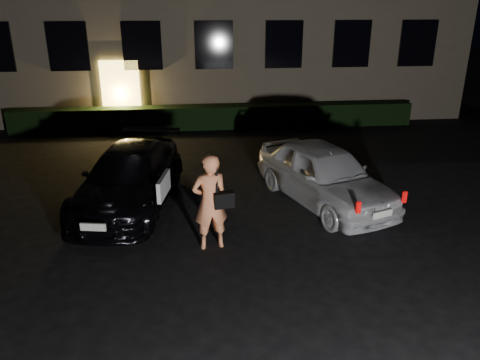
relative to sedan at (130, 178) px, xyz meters
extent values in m
plane|color=black|center=(2.39, -3.61, -0.67)|extent=(80.00, 80.00, 0.00)
cube|color=#FFD457|center=(-1.11, 7.33, 0.58)|extent=(1.40, 0.10, 2.50)
cube|color=black|center=(-2.81, 7.33, 2.33)|extent=(1.40, 0.10, 1.70)
cube|color=black|center=(-0.21, 7.33, 2.33)|extent=(1.40, 0.10, 1.70)
cube|color=black|center=(2.39, 7.33, 2.33)|extent=(1.40, 0.10, 1.70)
cube|color=black|center=(4.99, 7.33, 2.33)|extent=(1.40, 0.10, 1.70)
cube|color=black|center=(7.59, 7.33, 2.33)|extent=(1.40, 0.10, 1.70)
cube|color=black|center=(10.19, 7.33, 2.33)|extent=(1.40, 0.10, 1.70)
cube|color=black|center=(2.39, 6.89, -0.24)|extent=(15.00, 0.70, 0.85)
imported|color=black|center=(0.00, 0.00, 0.00)|extent=(2.64, 4.87, 1.34)
cube|color=white|center=(0.85, -1.01, 0.16)|extent=(0.25, 0.96, 0.45)
cube|color=silver|center=(-0.41, -2.35, -0.09)|extent=(0.49, 0.13, 0.15)
imported|color=silver|center=(4.56, -0.33, 0.04)|extent=(2.99, 4.50, 1.42)
cube|color=red|center=(4.67, -2.41, 0.11)|extent=(0.10, 0.08, 0.24)
cube|color=red|center=(5.79, -2.01, 0.11)|extent=(0.10, 0.08, 0.24)
cube|color=silver|center=(5.25, -2.26, -0.13)|extent=(0.46, 0.20, 0.14)
imported|color=#FF925D|center=(1.79, -2.27, 0.29)|extent=(0.77, 0.59, 1.92)
cube|color=black|center=(2.05, -2.35, 0.36)|extent=(0.42, 0.25, 0.30)
cube|color=black|center=(1.92, -2.33, 0.79)|extent=(0.06, 0.07, 0.60)
camera|label=1|loc=(1.53, -10.44, 3.89)|focal=35.00mm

